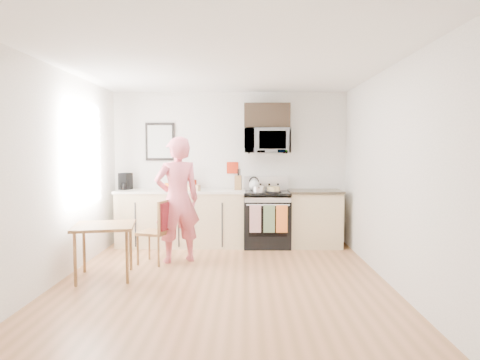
{
  "coord_description": "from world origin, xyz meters",
  "views": [
    {
      "loc": [
        0.28,
        -5.09,
        1.6
      ],
      "look_at": [
        0.2,
        1.0,
        1.18
      ],
      "focal_mm": 32.0,
      "sensor_mm": 36.0,
      "label": 1
    }
  ],
  "objects_px": {
    "microwave": "(267,141)",
    "cake": "(273,189)",
    "chair": "(162,223)",
    "dining_table": "(104,231)",
    "person": "(177,200)",
    "range": "(267,220)"
  },
  "relations": [
    {
      "from": "range",
      "to": "cake",
      "type": "bearing_deg",
      "value": -51.39
    },
    {
      "from": "person",
      "to": "chair",
      "type": "height_order",
      "value": "person"
    },
    {
      "from": "dining_table",
      "to": "chair",
      "type": "height_order",
      "value": "chair"
    },
    {
      "from": "microwave",
      "to": "person",
      "type": "relative_size",
      "value": 0.42
    },
    {
      "from": "chair",
      "to": "cake",
      "type": "xyz_separation_m",
      "value": [
        1.63,
        1.02,
        0.38
      ]
    },
    {
      "from": "person",
      "to": "cake",
      "type": "relative_size",
      "value": 7.04
    },
    {
      "from": "range",
      "to": "cake",
      "type": "xyz_separation_m",
      "value": [
        0.1,
        -0.12,
        0.53
      ]
    },
    {
      "from": "microwave",
      "to": "cake",
      "type": "height_order",
      "value": "microwave"
    },
    {
      "from": "person",
      "to": "cake",
      "type": "height_order",
      "value": "person"
    },
    {
      "from": "microwave",
      "to": "cake",
      "type": "bearing_deg",
      "value": -66.57
    },
    {
      "from": "dining_table",
      "to": "cake",
      "type": "distance_m",
      "value": 2.81
    },
    {
      "from": "microwave",
      "to": "cake",
      "type": "relative_size",
      "value": 2.97
    },
    {
      "from": "cake",
      "to": "microwave",
      "type": "bearing_deg",
      "value": 113.43
    },
    {
      "from": "range",
      "to": "chair",
      "type": "xyz_separation_m",
      "value": [
        -1.53,
        -1.14,
        0.15
      ]
    },
    {
      "from": "microwave",
      "to": "dining_table",
      "type": "distance_m",
      "value": 3.08
    },
    {
      "from": "chair",
      "to": "dining_table",
      "type": "bearing_deg",
      "value": -115.05
    },
    {
      "from": "cake",
      "to": "dining_table",
      "type": "bearing_deg",
      "value": -142.86
    },
    {
      "from": "dining_table",
      "to": "microwave",
      "type": "bearing_deg",
      "value": 42.0
    },
    {
      "from": "person",
      "to": "dining_table",
      "type": "height_order",
      "value": "person"
    },
    {
      "from": "dining_table",
      "to": "cake",
      "type": "bearing_deg",
      "value": 37.14
    },
    {
      "from": "person",
      "to": "dining_table",
      "type": "xyz_separation_m",
      "value": [
        -0.79,
        -0.8,
        -0.3
      ]
    },
    {
      "from": "dining_table",
      "to": "range",
      "type": "bearing_deg",
      "value": 40.4
    }
  ]
}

